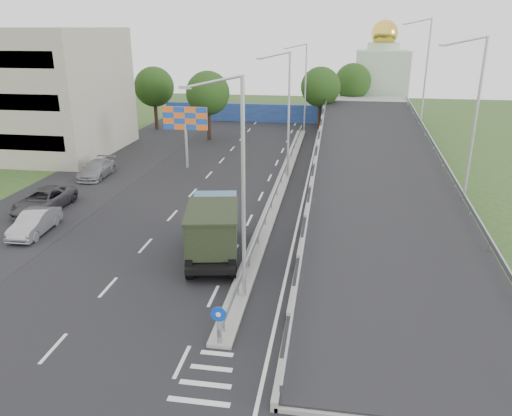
% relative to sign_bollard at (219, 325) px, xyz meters
% --- Properties ---
extents(ground, '(160.00, 160.00, 0.00)m').
position_rel_sign_bollard_xyz_m(ground, '(0.00, -2.17, -1.03)').
color(ground, '#2D4C1E').
rests_on(ground, ground).
extents(road_surface, '(26.00, 90.00, 0.04)m').
position_rel_sign_bollard_xyz_m(road_surface, '(-3.00, 17.83, -1.03)').
color(road_surface, black).
rests_on(road_surface, ground).
extents(parking_strip, '(8.00, 90.00, 0.05)m').
position_rel_sign_bollard_xyz_m(parking_strip, '(-16.00, 17.83, -1.03)').
color(parking_strip, black).
rests_on(parking_strip, ground).
extents(median, '(1.00, 44.00, 0.20)m').
position_rel_sign_bollard_xyz_m(median, '(0.00, 21.83, -0.93)').
color(median, gray).
rests_on(median, ground).
extents(overpass_ramp, '(10.00, 50.00, 3.50)m').
position_rel_sign_bollard_xyz_m(overpass_ramp, '(7.50, 21.83, 0.72)').
color(overpass_ramp, gray).
rests_on(overpass_ramp, ground).
extents(median_guardrail, '(0.09, 44.00, 0.71)m').
position_rel_sign_bollard_xyz_m(median_guardrail, '(0.00, 21.83, -0.28)').
color(median_guardrail, gray).
rests_on(median_guardrail, median).
extents(sign_bollard, '(0.64, 0.23, 1.67)m').
position_rel_sign_bollard_xyz_m(sign_bollard, '(0.00, 0.00, 0.00)').
color(sign_bollard, black).
rests_on(sign_bollard, median).
extents(lamp_post_near, '(2.74, 0.18, 10.08)m').
position_rel_sign_bollard_xyz_m(lamp_post_near, '(0.11, 3.83, 4.77)').
color(lamp_post_near, '#B2B5B7').
rests_on(lamp_post_near, median).
extents(lamp_post_mid, '(2.74, 0.18, 10.08)m').
position_rel_sign_bollard_xyz_m(lamp_post_mid, '(0.11, 23.83, 4.77)').
color(lamp_post_mid, '#B2B5B7').
rests_on(lamp_post_mid, median).
extents(lamp_post_far, '(2.74, 0.18, 10.08)m').
position_rel_sign_bollard_xyz_m(lamp_post_far, '(0.11, 43.83, 4.77)').
color(lamp_post_far, '#B2B5B7').
rests_on(lamp_post_far, median).
extents(blue_wall, '(30.00, 0.50, 2.40)m').
position_rel_sign_bollard_xyz_m(blue_wall, '(-4.00, 49.83, 0.17)').
color(blue_wall, navy).
rests_on(blue_wall, ground).
extents(church, '(7.00, 7.00, 13.80)m').
position_rel_sign_bollard_xyz_m(church, '(10.00, 57.83, 4.28)').
color(church, '#B2CCAD').
rests_on(church, ground).
extents(billboard, '(4.00, 0.24, 5.50)m').
position_rel_sign_bollard_xyz_m(billboard, '(-9.00, 25.83, 3.15)').
color(billboard, '#B2B5B7').
rests_on(billboard, ground).
extents(tree_left_mid, '(4.80, 4.80, 7.60)m').
position_rel_sign_bollard_xyz_m(tree_left_mid, '(-10.00, 37.83, 4.14)').
color(tree_left_mid, black).
rests_on(tree_left_mid, ground).
extents(tree_median_far, '(4.80, 4.80, 7.60)m').
position_rel_sign_bollard_xyz_m(tree_median_far, '(2.00, 45.83, 4.14)').
color(tree_median_far, black).
rests_on(tree_median_far, ground).
extents(tree_left_far, '(4.80, 4.80, 7.60)m').
position_rel_sign_bollard_xyz_m(tree_left_far, '(-18.00, 42.83, 4.14)').
color(tree_left_far, black).
rests_on(tree_left_far, ground).
extents(tree_ramp_far, '(4.80, 4.80, 7.60)m').
position_rel_sign_bollard_xyz_m(tree_ramp_far, '(6.00, 52.83, 4.14)').
color(tree_ramp_far, black).
rests_on(tree_ramp_far, ground).
extents(dump_truck, '(3.73, 7.26, 3.05)m').
position_rel_sign_bollard_xyz_m(dump_truck, '(-2.24, 8.28, 0.65)').
color(dump_truck, black).
rests_on(dump_truck, ground).
extents(parked_car_b, '(1.75, 4.40, 1.42)m').
position_rel_sign_bollard_xyz_m(parked_car_b, '(-13.88, 9.58, -0.32)').
color(parked_car_b, gray).
rests_on(parked_car_b, ground).
extents(parked_car_c, '(2.67, 5.47, 1.50)m').
position_rel_sign_bollard_xyz_m(parked_car_c, '(-15.63, 13.49, -0.28)').
color(parked_car_c, '#39393E').
rests_on(parked_car_c, ground).
extents(parked_car_d, '(2.19, 4.90, 1.39)m').
position_rel_sign_bollard_xyz_m(parked_car_d, '(-15.74, 21.77, -0.34)').
color(parked_car_d, gray).
rests_on(parked_car_d, ground).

